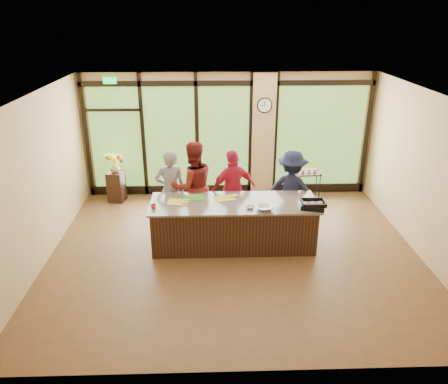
{
  "coord_description": "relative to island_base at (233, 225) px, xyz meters",
  "views": [
    {
      "loc": [
        -0.43,
        -7.3,
        4.32
      ],
      "look_at": [
        -0.18,
        0.4,
        1.09
      ],
      "focal_mm": 35.0,
      "sensor_mm": 36.0,
      "label": 1
    }
  ],
  "objects": [
    {
      "name": "cook_right",
      "position": [
        1.24,
        0.76,
        0.41
      ],
      "size": [
        1.24,
        0.95,
        1.69
      ],
      "primitive_type": "imported",
      "rotation": [
        0.0,
        0.0,
        2.81
      ],
      "color": "#161932",
      "rests_on": "floor"
    },
    {
      "name": "right_wall",
      "position": [
        3.5,
        -0.3,
        1.06
      ],
      "size": [
        0.0,
        6.0,
        6.0
      ],
      "primitive_type": "plane",
      "rotation": [
        1.57,
        0.0,
        -1.57
      ],
      "color": "tan",
      "rests_on": "floor"
    },
    {
      "name": "countertop",
      "position": [
        0.0,
        0.0,
        0.46
      ],
      "size": [
        3.2,
        1.1,
        0.04
      ],
      "primitive_type": "cube",
      "color": "slate",
      "rests_on": "island_base"
    },
    {
      "name": "prep_bowl_mid",
      "position": [
        0.29,
        -0.29,
        0.5
      ],
      "size": [
        0.17,
        0.17,
        0.05
      ],
      "primitive_type": "imported",
      "rotation": [
        0.0,
        0.0,
        0.22
      ],
      "color": "silver",
      "rests_on": "countertop"
    },
    {
      "name": "roasting_pan",
      "position": [
        1.46,
        -0.31,
        0.52
      ],
      "size": [
        0.51,
        0.44,
        0.08
      ],
      "primitive_type": "cube",
      "rotation": [
        0.0,
        0.0,
        -0.3
      ],
      "color": "black",
      "rests_on": "countertop"
    },
    {
      "name": "back_wall",
      "position": [
        0.0,
        2.7,
        1.06
      ],
      "size": [
        7.0,
        0.0,
        7.0
      ],
      "primitive_type": "plane",
      "rotation": [
        1.57,
        0.0,
        0.0
      ],
      "color": "tan",
      "rests_on": "floor"
    },
    {
      "name": "flower_stand",
      "position": [
        -2.72,
        2.26,
        -0.07
      ],
      "size": [
        0.43,
        0.43,
        0.73
      ],
      "primitive_type": "cube",
      "rotation": [
        0.0,
        0.0,
        -0.18
      ],
      "color": "#311C10",
      "rests_on": "floor"
    },
    {
      "name": "cutting_board_left",
      "position": [
        -0.77,
        0.24,
        0.49
      ],
      "size": [
        0.44,
        0.36,
        0.01
      ],
      "primitive_type": "cube",
      "rotation": [
        0.0,
        0.0,
        0.18
      ],
      "color": "#3C9134",
      "rests_on": "countertop"
    },
    {
      "name": "bar_cart",
      "position": [
        1.77,
        1.82,
        0.11
      ],
      "size": [
        0.69,
        0.42,
        0.92
      ],
      "rotation": [
        0.0,
        0.0,
        0.05
      ],
      "color": "#311C10",
      "rests_on": "floor"
    },
    {
      "name": "cook_midright",
      "position": [
        0.03,
        0.77,
        0.42
      ],
      "size": [
        1.09,
        0.76,
        1.72
      ],
      "primitive_type": "imported",
      "rotation": [
        0.0,
        0.0,
        3.52
      ],
      "color": "#B11B33",
      "rests_on": "floor"
    },
    {
      "name": "wall_clock",
      "position": [
        0.85,
        2.57,
        1.81
      ],
      "size": [
        0.36,
        0.04,
        0.36
      ],
      "color": "black",
      "rests_on": "window_wall"
    },
    {
      "name": "left_wall",
      "position": [
        -3.5,
        -0.3,
        1.06
      ],
      "size": [
        0.0,
        6.0,
        6.0
      ],
      "primitive_type": "plane",
      "rotation": [
        1.57,
        0.0,
        1.57
      ],
      "color": "tan",
      "rests_on": "floor"
    },
    {
      "name": "ceiling",
      "position": [
        0.0,
        -0.3,
        2.56
      ],
      "size": [
        7.0,
        7.0,
        0.0
      ],
      "primitive_type": "plane",
      "rotation": [
        3.14,
        0.0,
        0.0
      ],
      "color": "silver",
      "rests_on": "back_wall"
    },
    {
      "name": "flower_vase",
      "position": [
        -2.72,
        2.26,
        0.42
      ],
      "size": [
        0.26,
        0.26,
        0.25
      ],
      "primitive_type": "imported",
      "rotation": [
        0.0,
        0.0,
        -0.09
      ],
      "color": "#997D53",
      "rests_on": "flower_stand"
    },
    {
      "name": "island_base",
      "position": [
        0.0,
        0.0,
        0.0
      ],
      "size": [
        3.1,
        1.0,
        0.88
      ],
      "primitive_type": "cube",
      "color": "#311C10",
      "rests_on": "floor"
    },
    {
      "name": "floor",
      "position": [
        0.0,
        -0.3,
        -0.44
      ],
      "size": [
        7.0,
        7.0,
        0.0
      ],
      "primitive_type": "plane",
      "color": "brown",
      "rests_on": "ground"
    },
    {
      "name": "red_ramekin",
      "position": [
        -1.5,
        -0.22,
        0.52
      ],
      "size": [
        0.11,
        0.11,
        0.08
      ],
      "primitive_type": "imported",
      "rotation": [
        0.0,
        0.0,
        -0.18
      ],
      "color": "red",
      "rests_on": "countertop"
    },
    {
      "name": "cutting_board_right",
      "position": [
        -0.15,
        0.18,
        0.49
      ],
      "size": [
        0.43,
        0.36,
        0.01
      ],
      "primitive_type": "cube",
      "rotation": [
        0.0,
        0.0,
        0.26
      ],
      "color": "yellow",
      "rests_on": "countertop"
    },
    {
      "name": "prep_bowl_near",
      "position": [
        -0.91,
        -0.02,
        0.5
      ],
      "size": [
        0.14,
        0.14,
        0.04
      ],
      "primitive_type": "imported",
      "rotation": [
        0.0,
        0.0,
        0.04
      ],
      "color": "silver",
      "rests_on": "countertop"
    },
    {
      "name": "cook_left",
      "position": [
        -1.26,
        0.76,
        0.43
      ],
      "size": [
        0.69,
        0.5,
        1.74
      ],
      "primitive_type": "imported",
      "rotation": [
        0.0,
        0.0,
        3.28
      ],
      "color": "gray",
      "rests_on": "floor"
    },
    {
      "name": "prep_bowl_far",
      "position": [
        0.04,
        0.28,
        0.49
      ],
      "size": [
        0.13,
        0.13,
        0.03
      ],
      "primitive_type": "imported",
      "rotation": [
        0.0,
        0.0,
        -0.1
      ],
      "color": "silver",
      "rests_on": "countertop"
    },
    {
      "name": "mixing_bowl",
      "position": [
        0.56,
        -0.35,
        0.52
      ],
      "size": [
        0.37,
        0.37,
        0.07
      ],
      "primitive_type": "imported",
      "rotation": [
        0.0,
        0.0,
        0.28
      ],
      "color": "silver",
      "rests_on": "countertop"
    },
    {
      "name": "cook_midleft",
      "position": [
        -0.8,
        0.76,
        0.51
      ],
      "size": [
        1.11,
        0.99,
        1.91
      ],
      "primitive_type": "imported",
      "rotation": [
        0.0,
        0.0,
        3.48
      ],
      "color": "maroon",
      "rests_on": "floor"
    },
    {
      "name": "window_wall",
      "position": [
        0.16,
        2.65,
        0.95
      ],
      "size": [
        6.9,
        0.12,
        3.0
      ],
      "color": "tan",
      "rests_on": "floor"
    },
    {
      "name": "cutting_board_center",
      "position": [
        -1.06,
        0.03,
        0.49
      ],
      "size": [
        0.44,
        0.36,
        0.01
      ],
      "primitive_type": "cube",
      "rotation": [
        0.0,
        0.0,
        -0.15
      ],
      "color": "yellow",
      "rests_on": "countertop"
    }
  ]
}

